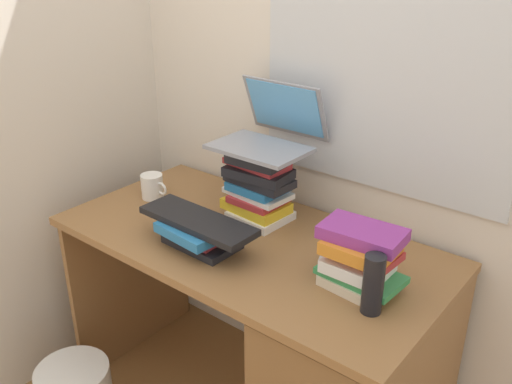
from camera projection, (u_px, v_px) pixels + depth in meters
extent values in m
cube|color=silver|center=(317.00, 67.00, 1.96)|extent=(6.00, 0.05, 2.60)
cube|color=silver|center=(384.00, 71.00, 1.78)|extent=(0.90, 0.01, 0.80)
cube|color=beige|center=(79.00, 54.00, 2.18)|extent=(0.05, 6.00, 2.60)
cube|color=olive|center=(249.00, 242.00, 1.92)|extent=(1.35, 0.67, 0.03)
cube|color=olive|center=(133.00, 273.00, 2.45)|extent=(0.02, 0.62, 0.75)
cube|color=white|center=(260.00, 215.00, 2.04)|extent=(0.20, 0.19, 0.03)
cube|color=yellow|center=(256.00, 205.00, 2.03)|extent=(0.23, 0.17, 0.04)
cube|color=#B22D33|center=(259.00, 198.00, 2.02)|extent=(0.18, 0.17, 0.02)
cube|color=white|center=(258.00, 193.00, 2.01)|extent=(0.24, 0.16, 0.02)
cube|color=#2672B2|center=(258.00, 186.00, 2.00)|extent=(0.19, 0.16, 0.03)
cube|color=black|center=(259.00, 180.00, 1.98)|extent=(0.25, 0.14, 0.03)
cube|color=black|center=(258.00, 173.00, 1.96)|extent=(0.24, 0.15, 0.03)
cube|color=#B22D33|center=(257.00, 163.00, 1.97)|extent=(0.23, 0.13, 0.02)
cube|color=black|center=(261.00, 157.00, 1.94)|extent=(0.21, 0.17, 0.04)
cube|color=black|center=(202.00, 242.00, 1.86)|extent=(0.24, 0.16, 0.03)
cube|color=#B22D33|center=(199.00, 235.00, 1.86)|extent=(0.17, 0.13, 0.02)
cube|color=#2672B2|center=(196.00, 229.00, 1.84)|extent=(0.23, 0.20, 0.03)
cube|color=beige|center=(357.00, 282.00, 1.64)|extent=(0.20, 0.16, 0.03)
cube|color=#338C4C|center=(361.00, 275.00, 1.63)|extent=(0.25, 0.16, 0.02)
cube|color=white|center=(358.00, 265.00, 1.62)|extent=(0.18, 0.15, 0.04)
cube|color=#B22D33|center=(363.00, 254.00, 1.62)|extent=(0.20, 0.15, 0.02)
cube|color=orange|center=(361.00, 247.00, 1.60)|extent=(0.19, 0.17, 0.04)
cube|color=#8C338C|center=(363.00, 234.00, 1.59)|extent=(0.24, 0.16, 0.04)
cube|color=gray|center=(259.00, 148.00, 1.94)|extent=(0.33, 0.22, 0.01)
cube|color=gray|center=(285.00, 108.00, 2.00)|extent=(0.33, 0.08, 0.21)
cube|color=#59A5E5|center=(284.00, 108.00, 1.99)|extent=(0.30, 0.07, 0.18)
cube|color=black|center=(198.00, 221.00, 1.83)|extent=(0.42, 0.15, 0.02)
ellipsoid|color=#A5A8AD|center=(331.00, 257.00, 1.77)|extent=(0.06, 0.10, 0.04)
cylinder|color=white|center=(152.00, 186.00, 2.19)|extent=(0.09, 0.09, 0.10)
torus|color=white|center=(162.00, 189.00, 2.16)|extent=(0.05, 0.01, 0.05)
cylinder|color=black|center=(373.00, 284.00, 1.50)|extent=(0.06, 0.06, 0.17)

